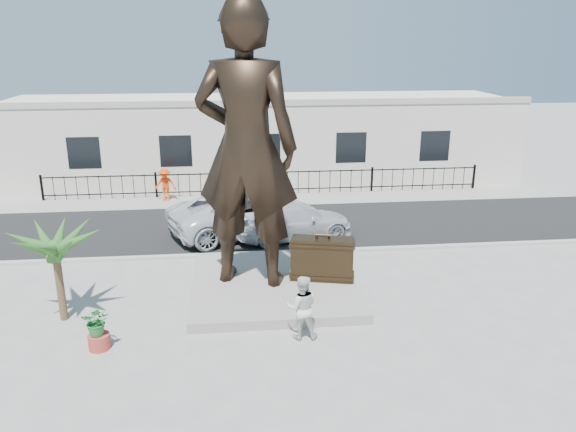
# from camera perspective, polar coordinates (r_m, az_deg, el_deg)

# --- Properties ---
(ground) EXTENTS (100.00, 100.00, 0.00)m
(ground) POSITION_cam_1_polar(r_m,az_deg,el_deg) (16.85, 0.71, -9.57)
(ground) COLOR #9E9991
(ground) RESTS_ON ground
(street) EXTENTS (40.00, 7.00, 0.01)m
(street) POSITION_cam_1_polar(r_m,az_deg,el_deg) (24.19, -1.47, -0.83)
(street) COLOR black
(street) RESTS_ON ground
(curb) EXTENTS (40.00, 0.25, 0.12)m
(curb) POSITION_cam_1_polar(r_m,az_deg,el_deg) (20.90, -0.71, -3.75)
(curb) COLOR #A5A399
(curb) RESTS_ON ground
(far_sidewalk) EXTENTS (40.00, 2.50, 0.02)m
(far_sidewalk) POSITION_cam_1_polar(r_m,az_deg,el_deg) (28.00, -2.12, 1.79)
(far_sidewalk) COLOR #9E9991
(far_sidewalk) RESTS_ON ground
(plinth) EXTENTS (5.20, 5.20, 0.30)m
(plinth) POSITION_cam_1_polar(r_m,az_deg,el_deg) (18.08, -1.42, -7.04)
(plinth) COLOR gray
(plinth) RESTS_ON ground
(fence) EXTENTS (22.00, 0.10, 1.20)m
(fence) POSITION_cam_1_polar(r_m,az_deg,el_deg) (28.62, -2.25, 3.37)
(fence) COLOR black
(fence) RESTS_ON ground
(building) EXTENTS (28.00, 7.00, 4.40)m
(building) POSITION_cam_1_polar(r_m,az_deg,el_deg) (32.38, -2.78, 7.96)
(building) COLOR silver
(building) RESTS_ON ground
(statue) EXTENTS (3.55, 2.81, 8.55)m
(statue) POSITION_cam_1_polar(r_m,az_deg,el_deg) (16.86, -4.27, 6.93)
(statue) COLOR black
(statue) RESTS_ON plinth
(suitcase) EXTENTS (2.06, 1.06, 1.38)m
(suitcase) POSITION_cam_1_polar(r_m,az_deg,el_deg) (17.92, 3.50, -4.37)
(suitcase) COLOR black
(suitcase) RESTS_ON plinth
(tourist) EXTENTS (0.91, 0.73, 1.79)m
(tourist) POSITION_cam_1_polar(r_m,az_deg,el_deg) (15.07, 1.41, -9.26)
(tourist) COLOR silver
(tourist) RESTS_ON ground
(car_white) EXTENTS (6.85, 5.00, 1.73)m
(car_white) POSITION_cam_1_polar(r_m,az_deg,el_deg) (22.98, -4.36, 0.38)
(car_white) COLOR silver
(car_white) RESTS_ON street
(car_silver) EXTENTS (5.04, 2.90, 1.38)m
(car_silver) POSITION_cam_1_polar(r_m,az_deg,el_deg) (22.37, 0.57, -0.54)
(car_silver) COLOR silver
(car_silver) RESTS_ON street
(worker) EXTENTS (1.10, 0.70, 1.62)m
(worker) POSITION_cam_1_polar(r_m,az_deg,el_deg) (28.04, -12.36, 3.15)
(worker) COLOR #EF430C
(worker) RESTS_ON far_sidewalk
(palm_tree) EXTENTS (1.80, 1.80, 3.20)m
(palm_tree) POSITION_cam_1_polar(r_m,az_deg,el_deg) (17.60, -21.74, -9.69)
(palm_tree) COLOR #28571F
(palm_tree) RESTS_ON ground
(planter) EXTENTS (0.56, 0.56, 0.40)m
(planter) POSITION_cam_1_polar(r_m,az_deg,el_deg) (15.68, -18.62, -11.99)
(planter) COLOR #AE372E
(planter) RESTS_ON ground
(shrub) EXTENTS (0.72, 0.63, 0.79)m
(shrub) POSITION_cam_1_polar(r_m,az_deg,el_deg) (15.41, -18.84, -10.07)
(shrub) COLOR #236E2C
(shrub) RESTS_ON planter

